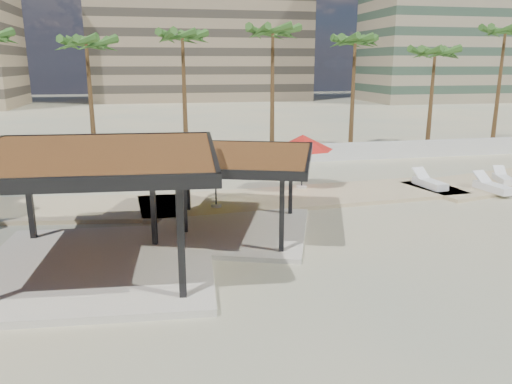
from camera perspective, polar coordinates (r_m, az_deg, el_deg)
The scene contains 17 objects.
ground at distance 17.70m, azimuth 6.35°, elevation -6.87°, with size 200.00×200.00×0.00m, color #CDB787.
promenade at distance 25.22m, azimuth 5.32°, elevation -0.19°, with size 44.45×7.97×0.24m.
boundary_wall at distance 32.59m, azimuth -2.33°, elevation 4.17°, with size 56.00×0.30×1.20m, color silver.
building_mid at distance 94.43m, azimuth -6.46°, elevation 19.13°, with size 38.00×16.00×30.40m.
pavilion_central at distance 19.15m, azimuth -3.15°, elevation 0.75°, with size 7.91×7.91×3.15m.
pavilion_west at distance 16.29m, azimuth -18.18°, elevation -0.86°, with size 8.21×8.21×3.87m.
umbrella_b at distance 21.99m, azimuth -4.68°, elevation 3.61°, with size 3.64×3.64×2.46m.
umbrella_c at distance 25.43m, azimuth 5.36°, elevation 5.67°, with size 3.58×3.58×2.76m.
lounger_b at distance 27.87m, azimuth 25.41°, elevation 0.54°, with size 1.00×2.30×0.84m.
lounger_c at distance 27.53m, azimuth 19.19°, elevation 0.99°, with size 0.97×2.29×0.84m.
lounger_d at distance 30.29m, azimuth 26.42°, elevation 1.40°, with size 1.19×2.04×0.73m.
palm_c at distance 33.96m, azimuth -18.80°, elevation 15.31°, with size 3.00×3.00×8.47m.
palm_d at distance 34.65m, azimuth -8.40°, elevation 16.69°, with size 3.00×3.00×9.00m.
palm_e at distance 35.07m, azimuth 1.93°, elevation 17.31°, with size 3.00×3.00×9.33m.
palm_f at distance 37.11m, azimuth 11.26°, elevation 16.12°, with size 3.00×3.00×8.80m.
palm_g at distance 39.44m, azimuth 19.77°, elevation 14.41°, with size 3.00×3.00×8.04m.
palm_h at distance 43.35m, azimuth 26.57°, elevation 15.71°, with size 3.00×3.00×9.65m.
Camera 1 is at (-5.24, -15.64, 6.40)m, focal length 35.00 mm.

